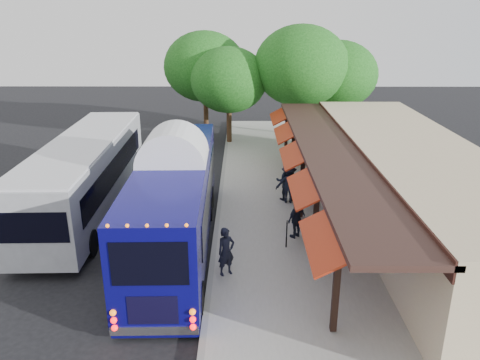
% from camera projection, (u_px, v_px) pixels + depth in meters
% --- Properties ---
extents(ground, '(90.00, 90.00, 0.00)m').
position_uv_depth(ground, '(211.00, 266.00, 17.34)').
color(ground, black).
rests_on(ground, ground).
extents(sidewalk, '(10.00, 40.00, 0.15)m').
position_uv_depth(sidewalk, '(327.00, 219.00, 21.06)').
color(sidewalk, '#9E9B93').
rests_on(sidewalk, ground).
extents(curb, '(0.20, 40.00, 0.16)m').
position_uv_depth(curb, '(218.00, 219.00, 21.08)').
color(curb, gray).
rests_on(curb, ground).
extents(station_shelter, '(8.15, 20.00, 3.60)m').
position_uv_depth(station_shelter, '(407.00, 183.00, 20.44)').
color(station_shelter, '#C6AC89').
rests_on(station_shelter, ground).
extents(coach_bus, '(2.83, 12.17, 3.87)m').
position_uv_depth(coach_bus, '(176.00, 197.00, 18.23)').
color(coach_bus, '#0B0864').
rests_on(coach_bus, ground).
extents(city_bus, '(3.14, 12.88, 3.44)m').
position_uv_depth(city_bus, '(86.00, 172.00, 21.62)').
color(city_bus, gray).
rests_on(city_bus, ground).
extents(ped_a, '(0.77, 0.69, 1.76)m').
position_uv_depth(ped_a, '(226.00, 252.00, 16.23)').
color(ped_a, black).
rests_on(ped_a, sidewalk).
extents(ped_b, '(0.96, 0.76, 1.92)m').
position_uv_depth(ped_b, '(286.00, 181.00, 22.81)').
color(ped_b, black).
rests_on(ped_b, sidewalk).
extents(ped_c, '(0.99, 0.96, 1.66)m').
position_uv_depth(ped_c, '(296.00, 219.00, 18.97)').
color(ped_c, black).
rests_on(ped_c, sidewalk).
extents(ped_d, '(1.30, 0.82, 1.92)m').
position_uv_depth(ped_d, '(289.00, 184.00, 22.49)').
color(ped_d, black).
rests_on(ped_d, sidewalk).
extents(sign_board, '(0.11, 0.48, 1.05)m').
position_uv_depth(sign_board, '(287.00, 231.00, 18.18)').
color(sign_board, black).
rests_on(sign_board, sidewalk).
extents(tree_left, '(5.29, 5.29, 6.77)m').
position_uv_depth(tree_left, '(229.00, 80.00, 32.06)').
color(tree_left, '#382314').
rests_on(tree_left, ground).
extents(tree_mid, '(6.42, 6.42, 8.21)m').
position_uv_depth(tree_mid, '(301.00, 66.00, 31.54)').
color(tree_mid, '#382314').
rests_on(tree_mid, ground).
extents(tree_right, '(5.57, 5.57, 7.14)m').
position_uv_depth(tree_right, '(338.00, 75.00, 32.81)').
color(tree_right, '#382314').
rests_on(tree_right, ground).
extents(tree_far, '(6.02, 6.02, 7.71)m').
position_uv_depth(tree_far, '(205.00, 67.00, 34.26)').
color(tree_far, '#382314').
rests_on(tree_far, ground).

